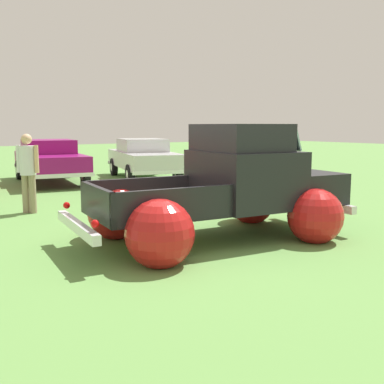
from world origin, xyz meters
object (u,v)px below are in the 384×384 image
lane_cone_1 (178,196)px  vintage_pickup_truck (231,193)px  spectator_0 (237,152)px  spectator_2 (28,168)px  lane_cone_0 (289,196)px  show_car_2 (143,157)px  show_car_1 (50,159)px

lane_cone_1 → vintage_pickup_truck: bearing=-103.9°
spectator_0 → spectator_2: (-7.44, -1.91, -0.04)m
vintage_pickup_truck → lane_cone_1: 2.87m
vintage_pickup_truck → lane_cone_0: vintage_pickup_truck is taller
vintage_pickup_truck → lane_cone_0: bearing=31.5°
show_car_2 → lane_cone_1: show_car_2 is taller
spectator_0 → spectator_2: 7.68m
vintage_pickup_truck → lane_cone_0: size_ratio=7.60×
show_car_1 → spectator_2: spectator_2 is taller
lane_cone_0 → lane_cone_1: 2.52m
show_car_1 → show_car_2: 3.23m
spectator_0 → lane_cone_1: 5.66m
spectator_2 → lane_cone_0: spectator_2 is taller
vintage_pickup_truck → show_car_1: vintage_pickup_truck is taller
vintage_pickup_truck → spectator_2: bearing=124.2°
show_car_1 → spectator_2: (-2.06, -5.24, 0.20)m
show_car_1 → spectator_2: size_ratio=2.77×
lane_cone_0 → spectator_0: bearing=63.1°
lane_cone_0 → show_car_1: bearing=109.9°
show_car_2 → spectator_2: (-5.21, -4.50, 0.20)m
show_car_1 → lane_cone_1: size_ratio=7.58×
vintage_pickup_truck → spectator_0: size_ratio=2.69×
lane_cone_0 → spectator_2: bearing=150.0°
show_car_1 → lane_cone_1: show_car_1 is taller
vintage_pickup_truck → spectator_0: 8.02m
spectator_2 → lane_cone_1: (2.93, -1.45, -0.67)m
vintage_pickup_truck → show_car_2: bearing=77.2°
vintage_pickup_truck → show_car_2: 9.18m
spectator_0 → lane_cone_0: spectator_0 is taller
show_car_1 → lane_cone_0: 8.65m
show_car_1 → spectator_0: size_ratio=2.69×
show_car_2 → spectator_2: size_ratio=2.90×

